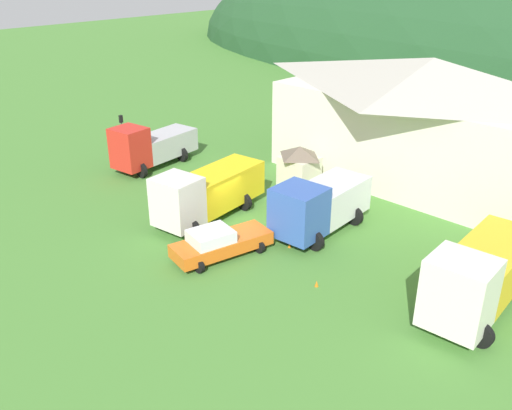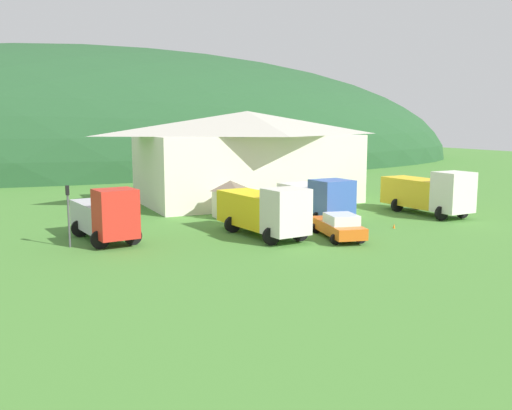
{
  "view_description": "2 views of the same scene",
  "coord_description": "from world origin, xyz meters",
  "px_view_note": "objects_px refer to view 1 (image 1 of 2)",
  "views": [
    {
      "loc": [
        20.98,
        -20.21,
        14.74
      ],
      "look_at": [
        0.08,
        1.2,
        0.97
      ],
      "focal_mm": 38.8,
      "sensor_mm": 36.0,
      "label": 1
    },
    {
      "loc": [
        -17.91,
        -33.09,
        7.41
      ],
      "look_at": [
        -1.26,
        2.6,
        1.56
      ],
      "focal_mm": 39.6,
      "sensor_mm": 36.0,
      "label": 2
    }
  ],
  "objects_px": {
    "crane_truck_red": "(150,146)",
    "traffic_cone_mid_row": "(316,286)",
    "play_shed_cream": "(299,166)",
    "traffic_light_west": "(122,133)",
    "service_pickup_orange": "(219,243)",
    "depot_building": "(427,117)",
    "heavy_rig_striped": "(479,275)",
    "traffic_cone_near_pickup": "(289,247)",
    "flatbed_truck_yellow": "(206,192)",
    "box_truck_blue": "(318,204)"
  },
  "relations": [
    {
      "from": "play_shed_cream",
      "to": "traffic_cone_near_pickup",
      "type": "height_order",
      "value": "play_shed_cream"
    },
    {
      "from": "flatbed_truck_yellow",
      "to": "heavy_rig_striped",
      "type": "height_order",
      "value": "heavy_rig_striped"
    },
    {
      "from": "traffic_light_west",
      "to": "service_pickup_orange",
      "type": "bearing_deg",
      "value": -16.3
    },
    {
      "from": "crane_truck_red",
      "to": "traffic_cone_mid_row",
      "type": "relative_size",
      "value": 11.49
    },
    {
      "from": "flatbed_truck_yellow",
      "to": "traffic_light_west",
      "type": "distance_m",
      "value": 12.05
    },
    {
      "from": "crane_truck_red",
      "to": "traffic_cone_mid_row",
      "type": "height_order",
      "value": "crane_truck_red"
    },
    {
      "from": "service_pickup_orange",
      "to": "traffic_light_west",
      "type": "height_order",
      "value": "traffic_light_west"
    },
    {
      "from": "depot_building",
      "to": "traffic_cone_near_pickup",
      "type": "height_order",
      "value": "depot_building"
    },
    {
      "from": "box_truck_blue",
      "to": "heavy_rig_striped",
      "type": "distance_m",
      "value": 9.87
    },
    {
      "from": "play_shed_cream",
      "to": "heavy_rig_striped",
      "type": "distance_m",
      "value": 15.9
    },
    {
      "from": "heavy_rig_striped",
      "to": "service_pickup_orange",
      "type": "relative_size",
      "value": 1.42
    },
    {
      "from": "box_truck_blue",
      "to": "traffic_cone_mid_row",
      "type": "height_order",
      "value": "box_truck_blue"
    },
    {
      "from": "depot_building",
      "to": "traffic_cone_mid_row",
      "type": "relative_size",
      "value": 32.88
    },
    {
      "from": "crane_truck_red",
      "to": "service_pickup_orange",
      "type": "xyz_separation_m",
      "value": [
        13.56,
        -5.43,
        -0.84
      ]
    },
    {
      "from": "flatbed_truck_yellow",
      "to": "heavy_rig_striped",
      "type": "bearing_deg",
      "value": 90.53
    },
    {
      "from": "traffic_cone_mid_row",
      "to": "play_shed_cream",
      "type": "bearing_deg",
      "value": 134.29
    },
    {
      "from": "crane_truck_red",
      "to": "box_truck_blue",
      "type": "bearing_deg",
      "value": 83.64
    },
    {
      "from": "traffic_cone_near_pickup",
      "to": "flatbed_truck_yellow",
      "type": "bearing_deg",
      "value": -173.24
    },
    {
      "from": "box_truck_blue",
      "to": "service_pickup_orange",
      "type": "distance_m",
      "value": 6.2
    },
    {
      "from": "depot_building",
      "to": "traffic_cone_mid_row",
      "type": "height_order",
      "value": "depot_building"
    },
    {
      "from": "flatbed_truck_yellow",
      "to": "traffic_light_west",
      "type": "relative_size",
      "value": 2.16
    },
    {
      "from": "play_shed_cream",
      "to": "traffic_light_west",
      "type": "height_order",
      "value": "traffic_light_west"
    },
    {
      "from": "crane_truck_red",
      "to": "service_pickup_orange",
      "type": "relative_size",
      "value": 1.27
    },
    {
      "from": "crane_truck_red",
      "to": "traffic_light_west",
      "type": "distance_m",
      "value": 2.51
    },
    {
      "from": "box_truck_blue",
      "to": "traffic_cone_mid_row",
      "type": "bearing_deg",
      "value": 34.7
    },
    {
      "from": "box_truck_blue",
      "to": "service_pickup_orange",
      "type": "xyz_separation_m",
      "value": [
        -1.91,
        -5.83,
        -0.91
      ]
    },
    {
      "from": "play_shed_cream",
      "to": "heavy_rig_striped",
      "type": "height_order",
      "value": "heavy_rig_striped"
    },
    {
      "from": "depot_building",
      "to": "play_shed_cream",
      "type": "distance_m",
      "value": 9.52
    },
    {
      "from": "box_truck_blue",
      "to": "service_pickup_orange",
      "type": "bearing_deg",
      "value": -21.87
    },
    {
      "from": "depot_building",
      "to": "play_shed_cream",
      "type": "height_order",
      "value": "depot_building"
    },
    {
      "from": "play_shed_cream",
      "to": "traffic_light_west",
      "type": "distance_m",
      "value": 13.86
    },
    {
      "from": "depot_building",
      "to": "service_pickup_orange",
      "type": "xyz_separation_m",
      "value": [
        -1.68,
        -17.91,
        -3.47
      ]
    },
    {
      "from": "box_truck_blue",
      "to": "play_shed_cream",
      "type": "bearing_deg",
      "value": -134.41
    },
    {
      "from": "depot_building",
      "to": "box_truck_blue",
      "type": "bearing_deg",
      "value": -88.89
    },
    {
      "from": "service_pickup_orange",
      "to": "traffic_cone_near_pickup",
      "type": "xyz_separation_m",
      "value": [
        2.0,
        3.32,
        -0.83
      ]
    },
    {
      "from": "depot_building",
      "to": "play_shed_cream",
      "type": "bearing_deg",
      "value": -122.46
    },
    {
      "from": "play_shed_cream",
      "to": "crane_truck_red",
      "type": "distance_m",
      "value": 11.42
    },
    {
      "from": "traffic_cone_near_pickup",
      "to": "depot_building",
      "type": "bearing_deg",
      "value": 91.28
    },
    {
      "from": "flatbed_truck_yellow",
      "to": "traffic_cone_mid_row",
      "type": "height_order",
      "value": "flatbed_truck_yellow"
    },
    {
      "from": "depot_building",
      "to": "box_truck_blue",
      "type": "xyz_separation_m",
      "value": [
        0.23,
        -12.08,
        -2.57
      ]
    },
    {
      "from": "service_pickup_orange",
      "to": "box_truck_blue",
      "type": "bearing_deg",
      "value": 173.85
    },
    {
      "from": "traffic_cone_near_pickup",
      "to": "box_truck_blue",
      "type": "bearing_deg",
      "value": 92.11
    },
    {
      "from": "play_shed_cream",
      "to": "flatbed_truck_yellow",
      "type": "xyz_separation_m",
      "value": [
        -0.78,
        -7.62,
        0.24
      ]
    },
    {
      "from": "service_pickup_orange",
      "to": "heavy_rig_striped",
      "type": "bearing_deg",
      "value": 124.25
    },
    {
      "from": "depot_building",
      "to": "traffic_light_west",
      "type": "height_order",
      "value": "depot_building"
    },
    {
      "from": "depot_building",
      "to": "traffic_light_west",
      "type": "distance_m",
      "value": 22.08
    },
    {
      "from": "crane_truck_red",
      "to": "heavy_rig_striped",
      "type": "xyz_separation_m",
      "value": [
        25.29,
        -0.64,
        0.16
      ]
    },
    {
      "from": "crane_truck_red",
      "to": "flatbed_truck_yellow",
      "type": "distance_m",
      "value": 9.98
    },
    {
      "from": "heavy_rig_striped",
      "to": "traffic_cone_near_pickup",
      "type": "relative_size",
      "value": 13.09
    },
    {
      "from": "crane_truck_red",
      "to": "traffic_cone_near_pickup",
      "type": "xyz_separation_m",
      "value": [
        15.57,
        -2.11,
        -1.67
      ]
    }
  ]
}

